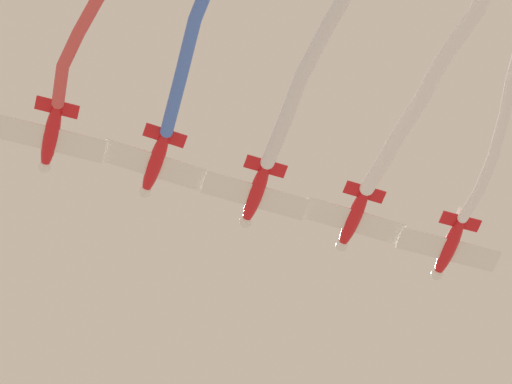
# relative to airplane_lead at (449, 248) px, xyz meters

# --- Properties ---
(airplane_lead) EXTENTS (6.73, 5.11, 1.66)m
(airplane_lead) POSITION_rel_airplane_lead_xyz_m (0.00, 0.00, 0.00)
(airplane_lead) COLOR red
(smoke_trail_lead) EXTENTS (5.67, 16.09, 2.09)m
(smoke_trail_lead) POSITION_rel_airplane_lead_xyz_m (-2.76, -10.06, 0.40)
(smoke_trail_lead) COLOR white
(airplane_left_wing) EXTENTS (6.72, 5.09, 1.66)m
(airplane_left_wing) POSITION_rel_airplane_lead_xyz_m (-6.25, 1.30, 0.30)
(airplane_left_wing) COLOR red
(smoke_trail_left_wing) EXTENTS (3.09, 20.91, 1.80)m
(smoke_trail_left_wing) POSITION_rel_airplane_lead_xyz_m (-7.53, -10.95, 0.18)
(smoke_trail_left_wing) COLOR white
(airplane_right_wing) EXTENTS (6.73, 5.10, 1.66)m
(airplane_right_wing) POSITION_rel_airplane_lead_xyz_m (-12.50, 2.59, 0.00)
(airplane_right_wing) COLOR red
(airplane_slot) EXTENTS (6.71, 5.07, 1.66)m
(airplane_slot) POSITION_rel_airplane_lead_xyz_m (-18.76, 3.89, 0.30)
(airplane_slot) COLOR red
(airplane_trail) EXTENTS (6.73, 5.12, 1.66)m
(airplane_trail) POSITION_rel_airplane_lead_xyz_m (-25.00, 5.18, 0.00)
(airplane_trail) COLOR red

